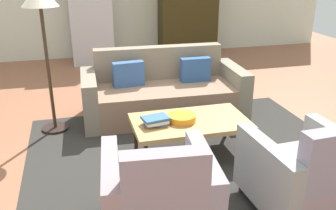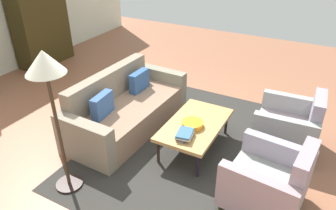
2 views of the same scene
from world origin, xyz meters
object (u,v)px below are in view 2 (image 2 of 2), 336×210
(floor_lamp, at_px, (47,77))
(fruit_bowl, at_px, (192,124))
(armchair_left, at_px, (271,183))
(armchair_right, at_px, (291,128))
(couch, at_px, (124,109))
(book_stack, at_px, (185,135))
(coffee_table, at_px, (195,125))
(cabinet, at_px, (40,23))

(floor_lamp, bearing_deg, fruit_bowl, -37.84)
(fruit_bowl, bearing_deg, armchair_left, -113.88)
(armchair_right, bearing_deg, armchair_left, 177.21)
(fruit_bowl, xyz_separation_m, floor_lamp, (-1.32, 1.02, 1.00))
(couch, relative_size, armchair_right, 2.42)
(couch, relative_size, fruit_bowl, 7.37)
(armchair_left, bearing_deg, fruit_bowl, 71.81)
(couch, distance_m, book_stack, 1.28)
(armchair_left, bearing_deg, armchair_right, 5.68)
(couch, distance_m, fruit_bowl, 1.20)
(armchair_left, distance_m, fruit_bowl, 1.28)
(book_stack, bearing_deg, floor_lamp, 134.69)
(coffee_table, height_order, armchair_right, armchair_right)
(couch, bearing_deg, book_stack, 74.49)
(fruit_bowl, bearing_deg, book_stack, -175.68)
(armchair_left, height_order, cabinet, cabinet)
(coffee_table, xyz_separation_m, armchair_right, (0.60, -1.17, -0.03))
(armchair_right, relative_size, fruit_bowl, 3.05)
(couch, height_order, floor_lamp, floor_lamp)
(cabinet, height_order, floor_lamp, cabinet)
(coffee_table, bearing_deg, book_stack, -176.72)
(couch, xyz_separation_m, coffee_table, (-0.00, -1.19, 0.08))
(coffee_table, distance_m, floor_lamp, 2.04)
(coffee_table, relative_size, cabinet, 0.67)
(coffee_table, relative_size, armchair_left, 1.36)
(book_stack, height_order, floor_lamp, floor_lamp)
(cabinet, bearing_deg, book_stack, -111.50)
(armchair_left, bearing_deg, cabinet, 76.20)
(armchair_left, relative_size, floor_lamp, 0.51)
(armchair_right, height_order, book_stack, armchair_right)
(fruit_bowl, bearing_deg, couch, 85.51)
(armchair_right, distance_m, floor_lamp, 3.17)
(book_stack, bearing_deg, couch, 72.68)
(fruit_bowl, bearing_deg, armchair_right, -59.26)
(cabinet, distance_m, floor_lamp, 4.30)
(coffee_table, xyz_separation_m, fruit_bowl, (-0.09, -0.00, 0.07))
(armchair_right, bearing_deg, cabinet, 79.68)
(armchair_left, relative_size, cabinet, 0.49)
(coffee_table, distance_m, book_stack, 0.38)
(armchair_left, height_order, floor_lamp, floor_lamp)
(fruit_bowl, height_order, book_stack, book_stack)
(fruit_bowl, relative_size, cabinet, 0.16)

